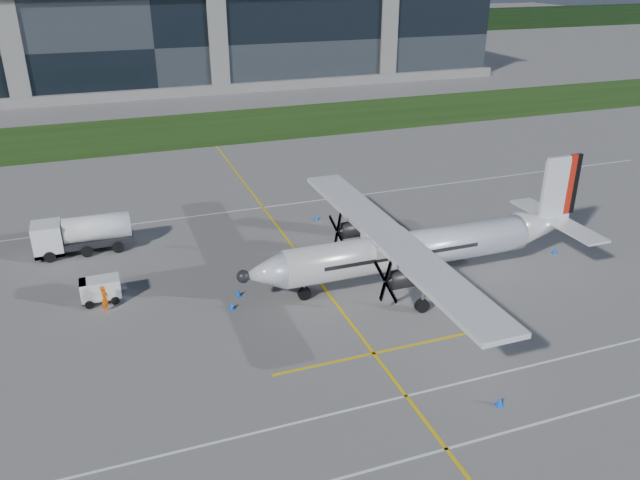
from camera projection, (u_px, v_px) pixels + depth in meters
ground at (190, 147)px, 73.72m from camera, size 400.00×400.00×0.00m
grass_strip at (180, 130)px, 80.55m from camera, size 400.00×18.00×0.04m
terminal_building at (148, 41)px, 104.84m from camera, size 120.00×20.00×15.00m
tree_line at (125, 32)px, 158.06m from camera, size 400.00×6.00×6.00m
yellow_taxiway_centerline at (290, 242)px, 48.97m from camera, size 0.20×70.00×0.01m
white_lane_line at (387, 466)px, 27.50m from camera, size 90.00×0.15×0.01m
turboprop_aircraft at (422, 228)px, 41.81m from camera, size 25.04×25.96×7.79m
fuel_tanker_truck at (76, 235)px, 46.79m from camera, size 7.45×2.42×2.79m
baggage_tug at (101, 290)px, 40.34m from camera, size 2.65×1.59×1.59m
ground_crew_person at (105, 297)px, 39.11m from camera, size 0.86×0.98×2.02m
safety_cone_tail at (555, 250)px, 47.12m from camera, size 0.36×0.36×0.50m
safety_cone_nose_stbd at (238, 292)px, 41.19m from camera, size 0.36×0.36×0.50m
safety_cone_fwd at (232, 305)px, 39.65m from camera, size 0.36×0.36×0.50m
safety_cone_stbdwing at (316, 217)px, 53.06m from camera, size 0.36×0.36×0.50m
safety_cone_portwing at (500, 401)px, 31.10m from camera, size 0.36×0.36×0.50m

